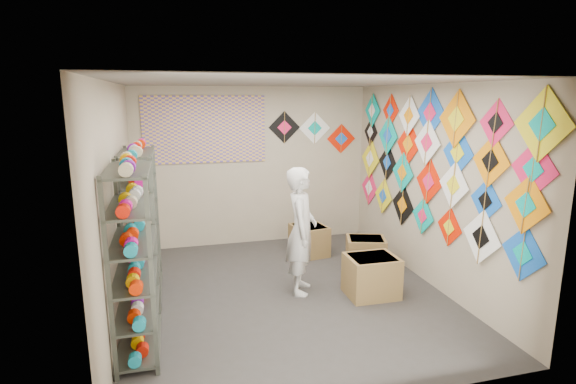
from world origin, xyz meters
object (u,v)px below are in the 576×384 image
object	(u,v)px
carton_a	(371,276)
carton_b	(366,253)
shelf_rack_back	(141,225)
shelf_rack_front	(135,260)
shopkeeper	(301,231)
carton_c	(309,240)

from	to	relation	value
carton_a	carton_b	bearing A→B (deg)	70.42
carton_a	carton_b	xyz separation A→B (m)	(0.34, 0.91, -0.03)
shelf_rack_back	carton_b	size ratio (longest dim) A/B	3.36
shelf_rack_front	carton_a	bearing A→B (deg)	10.62
carton_b	shopkeeper	bearing A→B (deg)	-137.34
shelf_rack_front	carton_b	size ratio (longest dim) A/B	3.36
shelf_rack_back	carton_a	xyz separation A→B (m)	(2.83, -0.77, -0.69)
carton_a	shelf_rack_back	bearing A→B (deg)	165.50
shelf_rack_back	shelf_rack_front	bearing A→B (deg)	-90.00
shelf_rack_front	shopkeeper	xyz separation A→B (m)	(1.99, 0.89, -0.12)
shelf_rack_front	carton_c	size ratio (longest dim) A/B	3.40
carton_a	carton_c	world-z (taller)	carton_a
carton_a	carton_b	size ratio (longest dim) A/B	1.12
shelf_rack_back	carton_b	world-z (taller)	shelf_rack_back
carton_b	carton_a	bearing A→B (deg)	-92.58
shelf_rack_back	shopkeeper	bearing A→B (deg)	-11.55
shopkeeper	carton_a	xyz separation A→B (m)	(0.84, -0.36, -0.57)
carton_c	shelf_rack_front	bearing A→B (deg)	-147.94
shelf_rack_back	carton_b	bearing A→B (deg)	2.56
shopkeeper	carton_b	bearing A→B (deg)	-45.65
shelf_rack_back	shopkeeper	size ratio (longest dim) A/B	1.14
shelf_rack_back	carton_c	xyz separation A→B (m)	(2.52, 0.90, -0.71)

